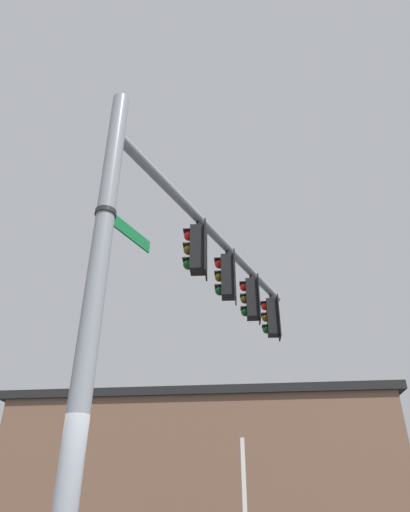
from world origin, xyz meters
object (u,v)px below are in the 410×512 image
Objects in this scene: traffic_light_mid_inner at (227,277)px; traffic_light_arm_end at (272,317)px; traffic_light_mid_outer at (251,299)px; street_name_sign at (118,223)px; traffic_light_nearest_pole at (197,249)px.

traffic_light_mid_inner and traffic_light_arm_end have the same top height.
traffic_light_mid_inner is 1.00× the size of traffic_light_arm_end.
traffic_light_mid_outer reaches higher than street_name_sign.
traffic_light_arm_end is at bearing -25.07° from traffic_light_nearest_pole.
street_name_sign is at bearing 155.09° from traffic_light_arm_end.
traffic_light_nearest_pole is 4.22m from traffic_light_arm_end.
traffic_light_mid_inner is at bearing 154.93° from traffic_light_arm_end.
traffic_light_arm_end is 1.10× the size of street_name_sign.
street_name_sign is (-4.83, 2.24, -0.84)m from traffic_light_mid_outer.
traffic_light_mid_inner is (1.27, -0.60, 0.00)m from traffic_light_nearest_pole.
traffic_light_arm_end is 6.79m from street_name_sign.
traffic_light_nearest_pole is 1.41m from traffic_light_mid_inner.
traffic_light_mid_inner is at bearing -24.80° from street_name_sign.
street_name_sign is at bearing 155.13° from traffic_light_mid_outer.
traffic_light_nearest_pole is at bearing 154.93° from traffic_light_arm_end.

